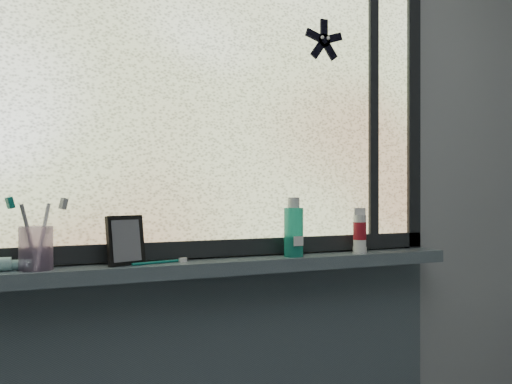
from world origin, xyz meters
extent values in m
cube|color=#9EA3A8|center=(0.00, 1.30, 1.25)|extent=(3.00, 0.01, 2.50)
cube|color=#4A5963|center=(0.00, 1.23, 1.00)|extent=(1.62, 0.14, 0.04)
cube|color=silver|center=(0.00, 1.28, 1.53)|extent=(1.50, 0.01, 1.00)
cube|color=black|center=(0.00, 1.28, 1.05)|extent=(1.60, 0.03, 0.05)
cube|color=black|center=(0.78, 1.28, 1.53)|extent=(0.05, 0.03, 1.10)
cube|color=black|center=(0.60, 1.28, 1.53)|extent=(0.03, 0.03, 1.00)
cube|color=black|center=(-0.26, 1.22, 1.09)|extent=(0.12, 0.09, 0.14)
cylinder|color=#B490BE|center=(-0.49, 1.23, 1.08)|extent=(0.11, 0.11, 0.11)
cylinder|color=teal|center=(0.25, 1.21, 1.11)|extent=(0.07, 0.07, 0.15)
cylinder|color=silver|center=(0.50, 1.21, 1.10)|extent=(0.05, 0.05, 0.11)
camera|label=1|loc=(-0.60, -0.34, 1.22)|focal=40.00mm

